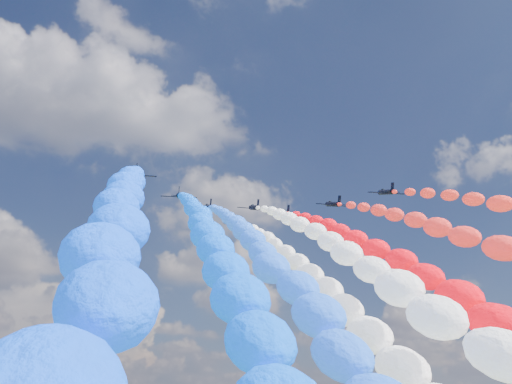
{
  "coord_description": "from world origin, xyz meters",
  "views": [
    {
      "loc": [
        -30.41,
        -148.98,
        45.91
      ],
      "look_at": [
        0.0,
        4.0,
        104.66
      ],
      "focal_mm": 42.01,
      "sensor_mm": 36.0,
      "label": 1
    }
  ],
  "objects": [
    {
      "name": "jet_5",
      "position": [
        10.47,
        14.57,
        102.66
      ],
      "size": [
        10.55,
        13.87,
        7.02
      ],
      "primitive_type": null,
      "rotation": [
        0.33,
        0.0,
        0.06
      ],
      "color": "black"
    },
    {
      "name": "jet_2",
      "position": [
        -12.16,
        13.63,
        102.66
      ],
      "size": [
        10.25,
        13.66,
        7.02
      ],
      "primitive_type": null,
      "rotation": [
        0.33,
        0.0,
        0.04
      ],
      "color": "black"
    },
    {
      "name": "trail_2",
      "position": [
        -12.16,
        -48.55,
        73.56
      ],
      "size": [
        5.6,
        119.51,
        60.16
      ],
      "primitive_type": null,
      "color": "blue"
    },
    {
      "name": "jet_1",
      "position": [
        -21.16,
        5.86,
        102.66
      ],
      "size": [
        10.64,
        13.94,
        7.02
      ],
      "primitive_type": null,
      "rotation": [
        0.33,
        0.0,
        -0.07
      ],
      "color": "black"
    },
    {
      "name": "jet_3",
      "position": [
        0.98,
        11.47,
        102.66
      ],
      "size": [
        10.29,
        13.69,
        7.02
      ],
      "primitive_type": null,
      "rotation": [
        0.33,
        0.0,
        0.04
      ],
      "color": "black"
    },
    {
      "name": "trail_0",
      "position": [
        -32.64,
        -69.93,
        73.56
      ],
      "size": [
        5.6,
        119.51,
        60.16
      ],
      "primitive_type": null,
      "color": "#0B48FF"
    },
    {
      "name": "trail_1",
      "position": [
        -21.16,
        -56.33,
        73.56
      ],
      "size": [
        5.6,
        119.51,
        60.16
      ],
      "primitive_type": null,
      "color": "blue"
    },
    {
      "name": "jet_7",
      "position": [
        33.36,
        -7.95,
        102.66
      ],
      "size": [
        10.2,
        13.62,
        7.02
      ],
      "primitive_type": null,
      "rotation": [
        0.33,
        0.0,
        -0.03
      ],
      "color": "black"
    },
    {
      "name": "trail_3",
      "position": [
        0.98,
        -50.71,
        73.56
      ],
      "size": [
        5.6,
        119.51,
        60.16
      ],
      "primitive_type": null,
      "color": "silver"
    },
    {
      "name": "jet_0",
      "position": [
        -32.64,
        -7.74,
        102.66
      ],
      "size": [
        9.96,
        13.45,
        7.02
      ],
      "primitive_type": null,
      "rotation": [
        0.33,
        0.0,
        -0.02
      ],
      "color": "black"
    },
    {
      "name": "trail_5",
      "position": [
        10.47,
        -47.62,
        73.56
      ],
      "size": [
        5.6,
        119.51,
        60.16
      ],
      "primitive_type": null,
      "color": "#F40614"
    },
    {
      "name": "jet_6",
      "position": [
        22.43,
        4.14,
        102.66
      ],
      "size": [
        10.62,
        13.92,
        7.02
      ],
      "primitive_type": null,
      "rotation": [
        0.33,
        0.0,
        0.07
      ],
      "color": "black"
    },
    {
      "name": "jet_4",
      "position": [
        -0.72,
        27.26,
        102.66
      ],
      "size": [
        10.31,
        13.7,
        7.02
      ],
      "primitive_type": null,
      "rotation": [
        0.33,
        0.0,
        -0.04
      ],
      "color": "black"
    },
    {
      "name": "trail_4",
      "position": [
        -0.72,
        -34.92,
        73.56
      ],
      "size": [
        5.6,
        119.51,
        60.16
      ],
      "primitive_type": null,
      "color": "silver"
    },
    {
      "name": "trail_6",
      "position": [
        22.43,
        -58.04,
        73.56
      ],
      "size": [
        5.6,
        119.51,
        60.16
      ],
      "primitive_type": null,
      "color": "red"
    }
  ]
}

